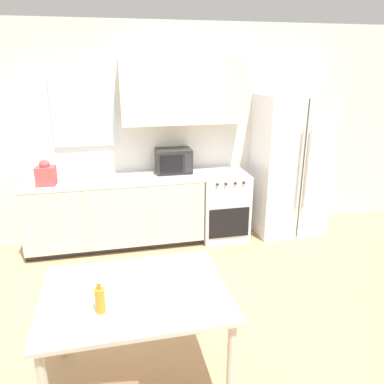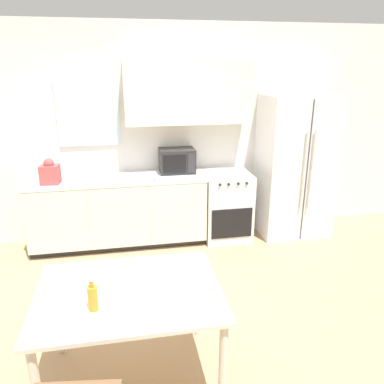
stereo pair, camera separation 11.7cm
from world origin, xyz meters
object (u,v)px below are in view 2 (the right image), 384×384
dining_table (130,303)px  oven_range (225,205)px  microwave (177,161)px  coffee_mug (151,176)px  refrigerator (295,166)px  drink_bottle (93,297)px

dining_table → oven_range: bearing=59.9°
microwave → coffee_mug: bearing=-141.1°
refrigerator → dining_table: (-2.24, -2.24, -0.26)m
oven_range → coffee_mug: coffee_mug is taller
drink_bottle → refrigerator: bearing=44.4°
oven_range → microwave: microwave is taller
oven_range → coffee_mug: (-0.98, -0.16, 0.49)m
dining_table → drink_bottle: (-0.22, -0.17, 0.19)m
refrigerator → dining_table: refrigerator is taller
microwave → refrigerator: bearing=-5.4°
oven_range → drink_bottle: bearing=-122.2°
oven_range → refrigerator: refrigerator is taller
oven_range → dining_table: size_ratio=0.71×
oven_range → coffee_mug: bearing=-170.7°
microwave → drink_bottle: microwave is taller
oven_range → drink_bottle: size_ratio=3.91×
refrigerator → coffee_mug: bearing=-175.6°
microwave → dining_table: 2.51m
coffee_mug → drink_bottle: drink_bottle is taller
microwave → oven_range: bearing=-12.0°
oven_range → microwave: (-0.62, 0.13, 0.60)m
refrigerator → coffee_mug: size_ratio=16.98×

